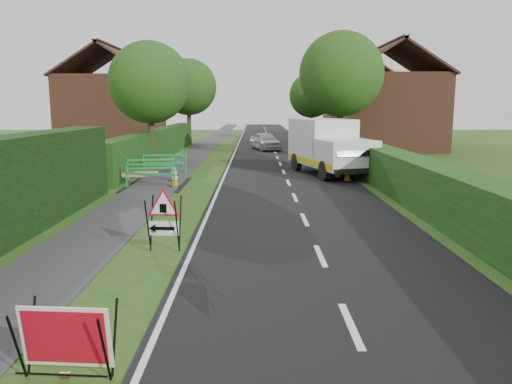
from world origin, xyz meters
name	(u,v)px	position (x,y,z in m)	size (l,w,h in m)	color
ground	(201,272)	(0.00, 0.00, 0.00)	(120.00, 120.00, 0.00)	#284F16
road_surface	(271,143)	(2.50, 35.00, 0.00)	(6.00, 90.00, 0.02)	black
footpath	(209,143)	(-3.00, 35.00, 0.01)	(2.00, 90.00, 0.02)	#2D2D30
hedge_west_far	(159,158)	(-5.00, 22.00, 0.00)	(1.00, 24.00, 1.80)	#14380F
hedge_east	(360,170)	(6.50, 16.00, 0.00)	(1.20, 50.00, 1.50)	#14380F
house_west	(113,110)	(-10.00, 30.00, 2.90)	(7.50, 7.40, 7.88)	brown
house_east_a	(388,111)	(11.00, 28.00, 2.90)	(7.50, 7.40, 7.88)	brown
house_east_b	(362,109)	(12.00, 42.00, 2.90)	(7.50, 7.40, 7.88)	brown
tree_nw	(150,83)	(-4.60, 18.00, 4.48)	(4.40, 4.40, 6.70)	#2D2116
tree_ne	(341,74)	(6.40, 22.00, 5.17)	(5.20, 5.20, 7.79)	#2D2116
tree_fw	(188,87)	(-4.60, 34.00, 4.83)	(4.80, 4.80, 7.24)	#2D2116
tree_fe	(312,95)	(6.40, 38.00, 4.22)	(4.20, 4.20, 6.33)	#2D2116
red_rect_sign	(66,338)	(-1.17, -3.96, 0.53)	(1.13, 0.73, 0.92)	black
triangle_sign	(162,215)	(-1.00, 1.36, 0.84)	(0.89, 0.89, 1.21)	black
works_van	(328,145)	(4.57, 14.29, 1.38)	(3.64, 6.09, 2.61)	silver
traffic_cone_0	(347,172)	(5.11, 12.05, 0.39)	(0.38, 0.38, 0.79)	black
traffic_cone_1	(339,169)	(4.93, 13.26, 0.39)	(0.38, 0.38, 0.79)	black
traffic_cone_2	(323,163)	(4.52, 15.54, 0.39)	(0.38, 0.38, 0.79)	black
traffic_cone_3	(174,177)	(-2.18, 10.52, 0.39)	(0.38, 0.38, 0.79)	black
traffic_cone_4	(174,172)	(-2.45, 12.01, 0.39)	(0.38, 0.38, 0.79)	black
ped_barrier_0	(150,172)	(-3.13, 10.32, 0.63)	(2.09, 0.66, 1.00)	#198E3F
ped_barrier_1	(151,166)	(-3.47, 12.26, 0.63)	(2.09, 0.75, 1.00)	#198E3F
ped_barrier_2	(165,161)	(-3.22, 14.22, 0.63)	(2.08, 0.49, 1.00)	#198E3F
ped_barrier_3	(180,159)	(-2.65, 15.32, 0.63)	(0.35, 2.06, 1.00)	#198E3F
redwhite_plank	(140,185)	(-3.70, 11.05, 0.00)	(1.50, 0.04, 0.25)	red
litter_can	(65,378)	(-1.23, -3.91, 0.00)	(0.07, 0.07, 0.12)	#BF7F4C
hatchback_car	(265,141)	(1.86, 27.71, 0.66)	(1.57, 3.90, 1.33)	silver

